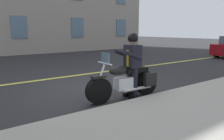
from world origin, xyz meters
TOP-DOWN VIEW (x-y plane):
  - ground_plane at (0.00, 0.00)m, footprint 80.00×80.00m
  - lane_center_stripe at (0.00, -2.00)m, footprint 60.00×0.16m
  - motorcycle_main at (-0.07, 1.50)m, footprint 2.22×0.65m
  - rider_main at (-0.25, 1.50)m, footprint 0.64×0.56m

SIDE VIEW (x-z plane):
  - ground_plane at x=0.00m, z-range 0.00..0.00m
  - lane_center_stripe at x=0.00m, z-range 0.00..0.01m
  - motorcycle_main at x=-0.07m, z-range -0.18..1.08m
  - rider_main at x=-0.25m, z-range 0.17..1.91m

